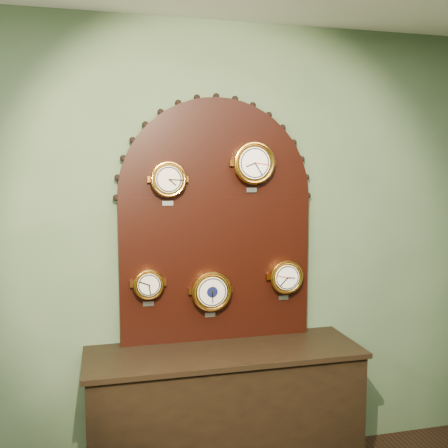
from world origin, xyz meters
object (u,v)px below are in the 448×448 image
object	(u,v)px
shop_counter	(225,419)
roman_clock	(168,179)
arabic_clock	(253,163)
barometer	(211,291)
display_board	(216,213)
tide_clock	(286,277)
hygrometer	(149,284)

from	to	relation	value
shop_counter	roman_clock	bearing A→B (deg)	153.29
shop_counter	arabic_clock	distance (m)	1.56
roman_clock	arabic_clock	distance (m)	0.53
barometer	roman_clock	bearing A→B (deg)	179.77
roman_clock	display_board	bearing A→B (deg)	12.23
shop_counter	roman_clock	world-z (taller)	roman_clock
arabic_clock	barometer	bearing A→B (deg)	179.97
arabic_clock	tide_clock	distance (m)	0.75
display_board	tide_clock	size ratio (longest dim) A/B	5.75
arabic_clock	barometer	xyz separation A→B (m)	(-0.27, 0.00, -0.78)
hygrometer	arabic_clock	bearing A→B (deg)	-0.18
display_board	barometer	distance (m)	0.48
roman_clock	barometer	distance (m)	0.73
shop_counter	barometer	xyz separation A→B (m)	(-0.05, 0.15, 0.75)
arabic_clock	tide_clock	xyz separation A→B (m)	(0.22, 0.00, -0.72)
roman_clock	arabic_clock	xyz separation A→B (m)	(0.52, -0.00, 0.10)
hygrometer	shop_counter	bearing A→B (deg)	-19.77
arabic_clock	hygrometer	size ratio (longest dim) A/B	1.32
hygrometer	tide_clock	distance (m)	0.87
shop_counter	hygrometer	distance (m)	0.94
roman_clock	hygrometer	size ratio (longest dim) A/B	1.12
shop_counter	display_board	distance (m)	1.25
shop_counter	tide_clock	xyz separation A→B (m)	(0.44, 0.15, 0.82)
barometer	shop_counter	bearing A→B (deg)	-72.39
display_board	tide_clock	distance (m)	0.60
roman_clock	shop_counter	bearing A→B (deg)	-26.71
shop_counter	arabic_clock	world-z (taller)	arabic_clock
tide_clock	barometer	bearing A→B (deg)	-179.89
shop_counter	barometer	distance (m)	0.77
shop_counter	arabic_clock	size ratio (longest dim) A/B	5.17
tide_clock	display_board	bearing A→B (deg)	171.36
display_board	hygrometer	size ratio (longest dim) A/B	6.51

